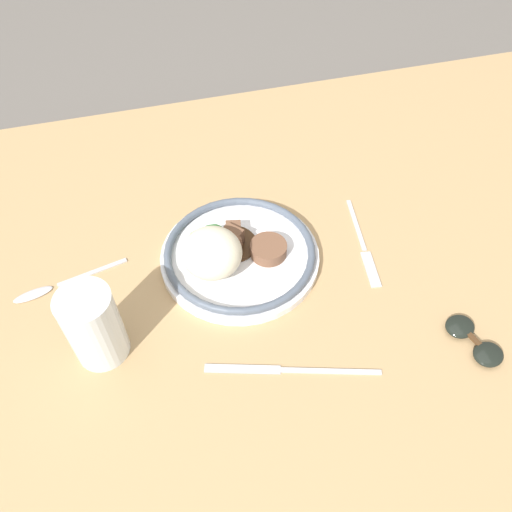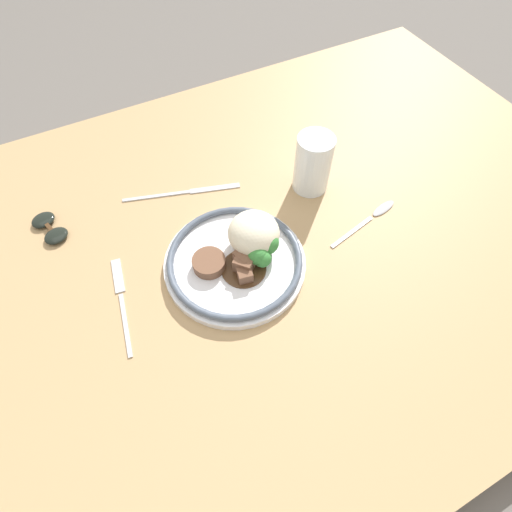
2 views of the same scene
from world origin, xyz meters
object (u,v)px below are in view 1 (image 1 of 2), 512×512
at_px(juice_glass, 95,328).
at_px(fork, 364,249).
at_px(knife, 286,370).
at_px(sunglasses, 474,340).
at_px(spoon, 48,289).
at_px(plate, 231,252).

distance_m(juice_glass, fork, 0.42).
bearing_deg(knife, juice_glass, -5.91).
xyz_separation_m(juice_glass, sunglasses, (-0.49, 0.12, -0.05)).
bearing_deg(spoon, sunglasses, 143.63).
distance_m(plate, fork, 0.21).
height_order(plate, knife, plate).
xyz_separation_m(plate, juice_glass, (0.20, 0.10, 0.03)).
bearing_deg(sunglasses, knife, -22.11).
relative_size(plate, spoon, 1.44).
height_order(juice_glass, knife, juice_glass).
bearing_deg(sunglasses, fork, -84.66).
distance_m(fork, sunglasses, 0.21).
bearing_deg(fork, juice_glass, -71.03).
height_order(fork, sunglasses, sunglasses).
bearing_deg(sunglasses, juice_glass, -30.23).
distance_m(fork, spoon, 0.48).
bearing_deg(spoon, knife, 131.30).
bearing_deg(knife, plate, -65.80).
distance_m(juice_glass, sunglasses, 0.50).
xyz_separation_m(juice_glass, fork, (-0.41, -0.07, -0.05)).
xyz_separation_m(plate, sunglasses, (-0.28, 0.23, -0.02)).
distance_m(juice_glass, knife, 0.25).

